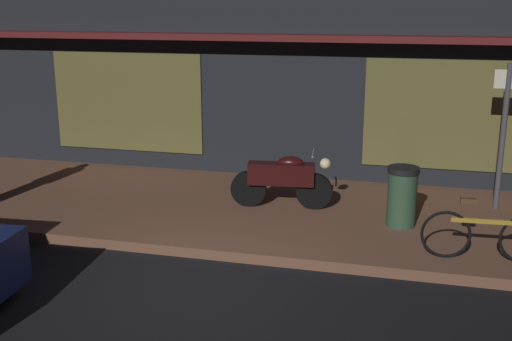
{
  "coord_description": "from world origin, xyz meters",
  "views": [
    {
      "loc": [
        2.48,
        -6.69,
        3.48
      ],
      "look_at": [
        0.17,
        2.4,
        0.95
      ],
      "focal_mm": 43.93,
      "sensor_mm": 36.0,
      "label": 1
    }
  ],
  "objects_px": {
    "motorcycle": "(283,179)",
    "sign_post": "(504,128)",
    "bicycle_parked": "(485,235)",
    "trash_bin": "(402,196)"
  },
  "relations": [
    {
      "from": "motorcycle",
      "to": "sign_post",
      "type": "relative_size",
      "value": 0.71
    },
    {
      "from": "bicycle_parked",
      "to": "trash_bin",
      "type": "distance_m",
      "value": 1.57
    },
    {
      "from": "bicycle_parked",
      "to": "trash_bin",
      "type": "relative_size",
      "value": 1.78
    },
    {
      "from": "motorcycle",
      "to": "trash_bin",
      "type": "bearing_deg",
      "value": -12.43
    },
    {
      "from": "motorcycle",
      "to": "sign_post",
      "type": "height_order",
      "value": "sign_post"
    },
    {
      "from": "motorcycle",
      "to": "trash_bin",
      "type": "distance_m",
      "value": 1.98
    },
    {
      "from": "bicycle_parked",
      "to": "sign_post",
      "type": "relative_size",
      "value": 0.69
    },
    {
      "from": "bicycle_parked",
      "to": "trash_bin",
      "type": "height_order",
      "value": "trash_bin"
    },
    {
      "from": "bicycle_parked",
      "to": "trash_bin",
      "type": "bearing_deg",
      "value": 134.79
    },
    {
      "from": "sign_post",
      "to": "trash_bin",
      "type": "distance_m",
      "value": 2.16
    }
  ]
}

